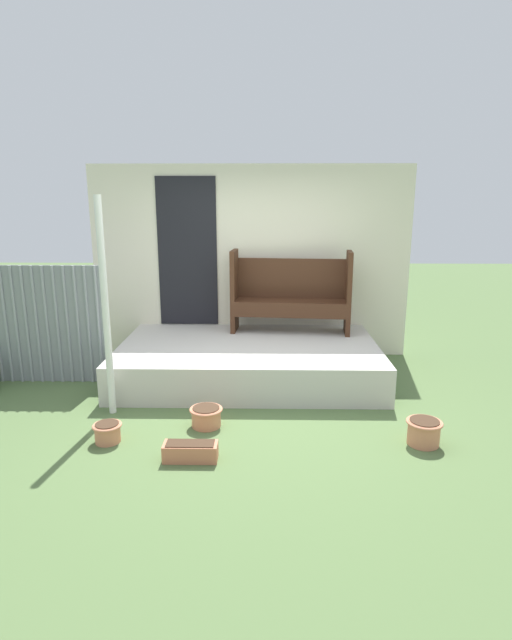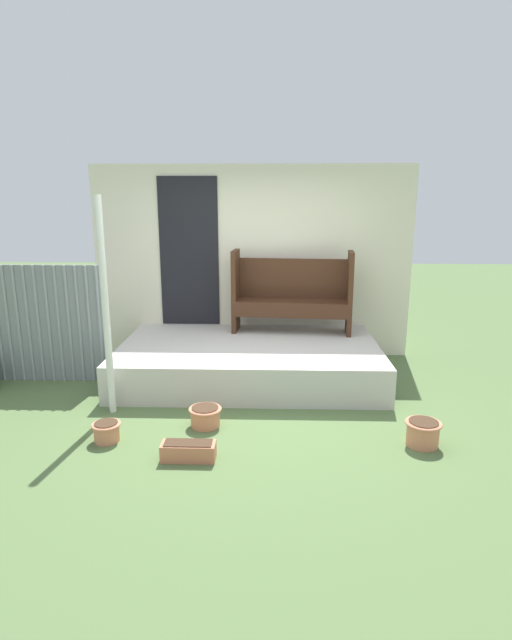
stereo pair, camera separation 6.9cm
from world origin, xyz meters
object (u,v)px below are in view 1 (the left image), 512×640
object	(u,v)px
bench	(291,291)
flower_pot_middle	(206,416)
flower_pot_right	(424,431)
flower_pot_left	(108,432)
planter_box_rect	(191,451)
support_post	(105,309)

from	to	relation	value
bench	flower_pot_middle	xyz separation A→B (m)	(-0.91, -1.97, -0.86)
flower_pot_middle	flower_pot_right	distance (m)	2.03
flower_pot_left	flower_pot_right	xyz separation A→B (m)	(2.86, 0.01, 0.03)
flower_pot_left	planter_box_rect	distance (m)	0.86
flower_pot_left	flower_pot_middle	distance (m)	0.92
flower_pot_left	flower_pot_right	world-z (taller)	flower_pot_right
bench	flower_pot_right	size ratio (longest dim) A/B	4.86
flower_pot_right	flower_pot_left	bearing A→B (deg)	-179.83
flower_pot_left	bench	bearing A→B (deg)	52.61
support_post	flower_pot_left	distance (m)	1.19
flower_pot_left	flower_pot_middle	world-z (taller)	flower_pot_middle
bench	flower_pot_middle	distance (m)	2.34
support_post	flower_pot_middle	xyz separation A→B (m)	(1.01, -0.30, -0.99)
support_post	bench	xyz separation A→B (m)	(1.91, 1.67, -0.13)
flower_pot_middle	planter_box_rect	xyz separation A→B (m)	(-0.06, -0.65, -0.03)
flower_pot_middle	planter_box_rect	bearing A→B (deg)	-95.28
flower_pot_left	support_post	bearing A→B (deg)	102.88
flower_pot_right	planter_box_rect	bearing A→B (deg)	-171.27
support_post	flower_pot_right	xyz separation A→B (m)	(3.01, -0.63, -0.97)
flower_pot_middle	flower_pot_right	world-z (taller)	flower_pot_right
bench	flower_pot_left	distance (m)	3.04
flower_pot_middle	support_post	bearing A→B (deg)	163.28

